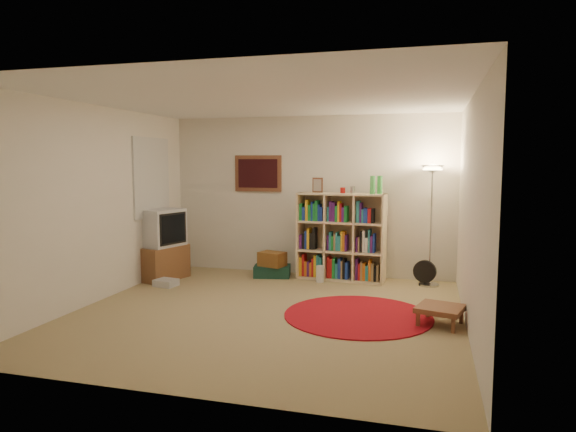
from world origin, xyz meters
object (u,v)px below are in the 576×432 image
object	(u,v)px
bookshelf	(340,238)
tv_stand	(161,245)
suitcase	(272,271)
side_table	(440,309)
floor_fan	(425,273)
floor_lamp	(432,186)

from	to	relation	value
bookshelf	tv_stand	distance (m)	2.72
suitcase	side_table	bearing A→B (deg)	-47.49
floor_fan	tv_stand	world-z (taller)	tv_stand
bookshelf	floor_fan	world-z (taller)	bookshelf
floor_fan	side_table	size ratio (longest dim) A/B	0.65
bookshelf	tv_stand	xyz separation A→B (m)	(-2.64, -0.67, -0.12)
bookshelf	tv_stand	size ratio (longest dim) A/B	1.47
bookshelf	suitcase	bearing A→B (deg)	-171.24
floor_lamp	side_table	world-z (taller)	floor_lamp
floor_lamp	suitcase	xyz separation A→B (m)	(-2.37, -0.04, -1.36)
tv_stand	bookshelf	bearing A→B (deg)	30.80
floor_lamp	tv_stand	xyz separation A→B (m)	(-3.96, -0.63, -0.93)
bookshelf	floor_lamp	bearing A→B (deg)	2.00
tv_stand	side_table	distance (m)	4.26
floor_fan	tv_stand	size ratio (longest dim) A/B	0.35
floor_lamp	floor_fan	world-z (taller)	floor_lamp
floor_fan	tv_stand	bearing A→B (deg)	-158.47
floor_lamp	floor_fan	xyz separation A→B (m)	(-0.07, -0.02, -1.26)
bookshelf	floor_fan	xyz separation A→B (m)	(1.25, -0.07, -0.45)
bookshelf	suitcase	world-z (taller)	bookshelf
floor_fan	tv_stand	distance (m)	3.95
floor_fan	suitcase	size ratio (longest dim) A/B	0.61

